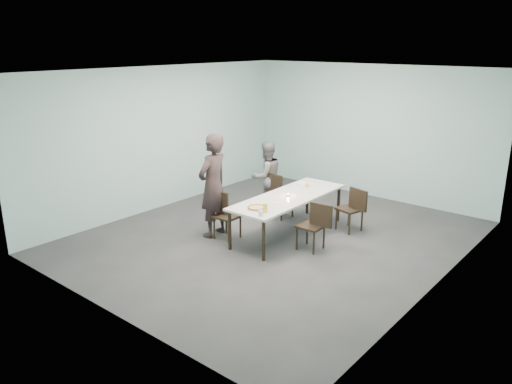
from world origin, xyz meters
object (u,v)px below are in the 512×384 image
Objects in this scene: chair_near_left at (224,212)px; side_plate at (277,203)px; diner_far at (266,176)px; amber_tumbler at (307,185)px; chair_near_right at (315,223)px; tealight at (288,195)px; water_tumbler at (261,213)px; diner_near at (213,186)px; pizza at (257,208)px; beer_glass at (265,208)px; chair_far_right at (353,206)px; table at (288,199)px; chair_far_left at (278,193)px.

side_plate is at bearing 22.19° from chair_near_left.
diner_far is 1.13m from amber_tumbler.
side_plate is at bearing 8.73° from chair_near_right.
tealight is (1.17, -0.83, 0.02)m from diner_far.
chair_near_left is at bearing 165.23° from water_tumbler.
chair_near_right is (1.61, 0.56, 0.00)m from chair_near_left.
diner_far is 2.47m from water_tumbler.
diner_near reaches higher than chair_near_right.
pizza is at bearing -89.49° from tealight.
chair_near_right is at bearing 103.01° from diner_near.
amber_tumbler is at bearing -51.95° from chair_near_right.
diner_far reaches higher than beer_glass.
beer_glass is (1.05, -0.11, 0.32)m from chair_near_left.
chair_near_left is 1.00× the size of chair_near_right.
diner_near reaches higher than pizza.
chair_far_right is at bearing 71.62° from beer_glass.
tealight is at bearing 90.51° from pizza.
water_tumbler is at bearing 74.10° from diner_near.
table is at bearing 100.85° from side_plate.
diner_near is at bearing 57.44° from chair_far_right.
chair_far_left is 1.82m from pizza.
chair_near_right reaches higher than table.
amber_tumbler reaches higher than tealight.
diner_near is at bearing 169.12° from water_tumbler.
table is at bearing 90.63° from pizza.
diner_near reaches higher than chair_far_right.
chair_far_left is 1.86m from chair_near_right.
chair_near_right is at bearing 79.42° from diner_far.
table is 0.69m from amber_tumbler.
chair_far_right is 2.00m from beer_glass.
beer_glass is at bearing -12.92° from pizza.
side_plate is 0.74m from water_tumbler.
diner_near is at bearing -157.89° from side_plate.
side_plate is (0.08, 0.48, -0.01)m from pizza.
tealight is at bearing -80.87° from table.
amber_tumbler is (-0.06, 1.61, 0.02)m from pizza.
table is 1.02m from beer_glass.
table is 14.52× the size of side_plate.
chair_near_left is 1.00× the size of chair_far_left.
chair_near_left reaches higher than pizza.
amber_tumbler is at bearing 4.36° from chair_far_left.
beer_glass is (1.00, -1.68, 0.32)m from chair_far_left.
tealight is (0.00, -0.01, 0.08)m from table.
amber_tumbler is (-0.91, -0.21, 0.29)m from chair_far_right.
beer_glass reaches higher than pizza.
diner_near is (-1.83, -0.60, 0.46)m from chair_near_right.
side_plate is at bearing 74.03° from chair_far_right.
chair_near_right is 0.93m from beer_glass.
beer_glass is (0.15, -0.53, 0.07)m from side_plate.
water_tumbler reaches higher than side_plate.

